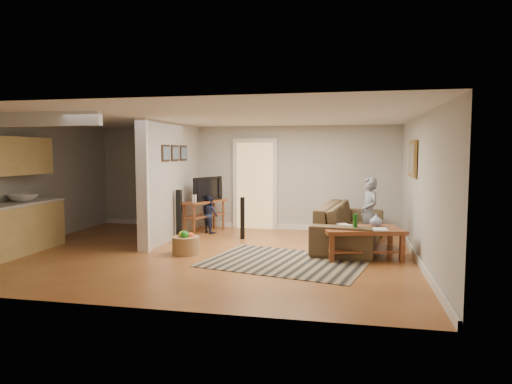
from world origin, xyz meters
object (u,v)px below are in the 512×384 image
coffee_table (363,234)px  tv_console (204,203)px  toy_basket (186,244)px  child (369,247)px  speaker_right (243,218)px  sofa (350,245)px  speaker_left (179,215)px  toddler (210,233)px

coffee_table → tv_console: 4.05m
coffee_table → tv_console: size_ratio=1.20×
toy_basket → child: 3.56m
tv_console → toy_basket: bearing=-57.1°
speaker_right → tv_console: bearing=143.3°
sofa → child: (0.35, -0.17, 0.00)m
tv_console → child: size_ratio=0.92×
sofa → coffee_table: bearing=-161.4°
speaker_left → child: (3.95, -0.04, -0.54)m
speaker_left → toddler: size_ratio=1.24×
sofa → child: bearing=-107.8°
child → toddler: 3.68m
sofa → tv_console: (-3.34, 0.82, 0.68)m
speaker_left → toy_basket: bearing=-63.2°
tv_console → speaker_left: 0.99m
speaker_right → toddler: (-0.92, 0.58, -0.45)m
tv_console → child: tv_console is taller
sofa → speaker_left: (-3.60, -0.13, 0.54)m
toddler → tv_console: bearing=19.5°
speaker_left → toy_basket: 1.51m
speaker_left → coffee_table: bearing=-13.2°
speaker_right → toddler: size_ratio=1.05×
sofa → toy_basket: (-2.96, -1.45, 0.18)m
tv_console → child: (3.69, -0.99, -0.68)m
speaker_left → speaker_right: speaker_left is taller
toy_basket → speaker_right: bearing=67.6°
tv_console → coffee_table: bearing=-4.9°
child → coffee_table: bearing=-31.3°
toy_basket → toddler: 2.24m
tv_console → toddler: 0.70m
speaker_right → child: speaker_right is taller
sofa → toddler: 3.29m
sofa → speaker_left: size_ratio=2.64×
coffee_table → toy_basket: bearing=-173.5°
coffee_table → speaker_left: speaker_left is taller
toddler → speaker_right: bearing=-173.6°
tv_console → child: bearing=8.4°
speaker_right → child: (2.63, -0.36, -0.45)m
speaker_left → toddler: (0.40, 0.90, -0.54)m
coffee_table → child: 1.02m
child → toddler: size_ratio=1.60×
child → toddler: bearing=-127.6°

